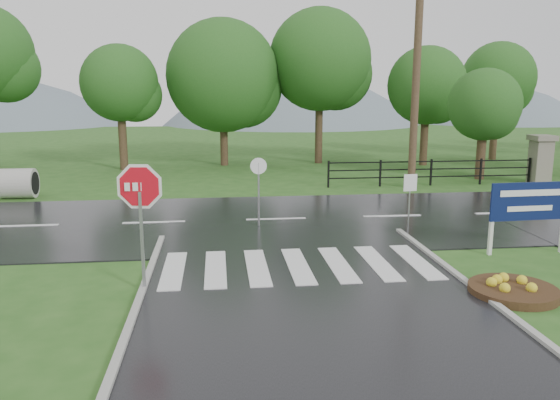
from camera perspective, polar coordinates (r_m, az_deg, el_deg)
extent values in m
plane|color=#2A581D|center=(8.93, 6.80, -17.19)|extent=(120.00, 120.00, 0.00)
cube|color=black|center=(18.22, -0.42, -2.14)|extent=(90.00, 8.00, 0.04)
cube|color=silver|center=(13.34, -11.08, -7.18)|extent=(0.50, 2.80, 0.02)
cube|color=silver|center=(13.29, -6.74, -7.11)|extent=(0.50, 2.80, 0.02)
cube|color=silver|center=(13.32, -2.41, -7.00)|extent=(0.50, 2.80, 0.02)
cube|color=silver|center=(13.43, 1.88, -6.84)|extent=(0.50, 2.80, 0.02)
cube|color=silver|center=(13.61, 6.08, -6.66)|extent=(0.50, 2.80, 0.02)
cube|color=silver|center=(13.85, 10.14, -6.45)|extent=(0.50, 2.80, 0.02)
cube|color=silver|center=(14.17, 14.05, -6.21)|extent=(0.50, 2.80, 0.02)
cube|color=gray|center=(28.11, 25.54, 3.61)|extent=(0.80, 0.80, 2.00)
cube|color=#6B6659|center=(28.00, 25.73, 5.88)|extent=(1.00, 1.00, 0.24)
cube|color=black|center=(25.80, 15.48, 2.36)|extent=(9.50, 0.05, 0.05)
cube|color=black|center=(25.75, 15.52, 3.13)|extent=(9.50, 0.05, 0.05)
cube|color=black|center=(25.70, 15.56, 3.90)|extent=(9.50, 0.05, 0.05)
cube|color=black|center=(24.39, 5.08, 2.71)|extent=(0.08, 0.08, 1.20)
cube|color=black|center=(27.90, 24.59, 2.81)|extent=(0.08, 0.08, 1.20)
sphere|color=slate|center=(79.39, -25.60, -3.36)|extent=(40.00, 40.00, 40.00)
sphere|color=slate|center=(76.38, 1.14, -5.00)|extent=(48.00, 48.00, 48.00)
sphere|color=slate|center=(83.70, 20.52, -1.23)|extent=(36.00, 36.00, 36.00)
cylinder|color=#9E9B93|center=(24.25, -25.68, 1.57)|extent=(1.30, 1.20, 1.20)
cube|color=#939399|center=(11.95, -14.20, -4.33)|extent=(0.07, 0.07, 2.19)
cylinder|color=white|center=(11.70, -14.48, 1.38)|extent=(1.30, 0.20, 1.32)
cylinder|color=red|center=(11.69, -14.48, 1.37)|extent=(1.14, 0.19, 1.14)
cube|color=silver|center=(15.25, 21.25, -2.07)|extent=(0.10, 0.10, 1.83)
cube|color=#0A1646|center=(15.65, 24.65, -0.12)|extent=(2.20, 0.16, 1.01)
cube|color=white|center=(15.58, 24.78, 0.68)|extent=(1.74, 0.09, 0.16)
cube|color=white|center=(15.65, 24.66, -0.81)|extent=(1.28, 0.07, 0.14)
cylinder|color=#332111|center=(12.70, 23.16, -8.73)|extent=(1.84, 1.84, 0.18)
cube|color=#939399|center=(16.59, 13.33, -0.71)|extent=(0.04, 0.04, 1.74)
cube|color=white|center=(16.44, 13.47, 1.77)|extent=(0.41, 0.06, 0.50)
cylinder|color=#939399|center=(17.13, -2.24, 0.51)|extent=(0.06, 0.06, 2.06)
cylinder|color=white|center=(16.96, -2.26, 3.57)|extent=(0.52, 0.03, 0.51)
cylinder|color=#473523|center=(24.65, 14.06, 12.76)|extent=(0.33, 0.33, 9.99)
cylinder|color=#3D2B1C|center=(28.29, 20.29, 5.08)|extent=(0.44, 0.44, 3.00)
sphere|color=#1E5119|center=(28.16, 20.58, 9.33)|extent=(3.43, 3.43, 3.43)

